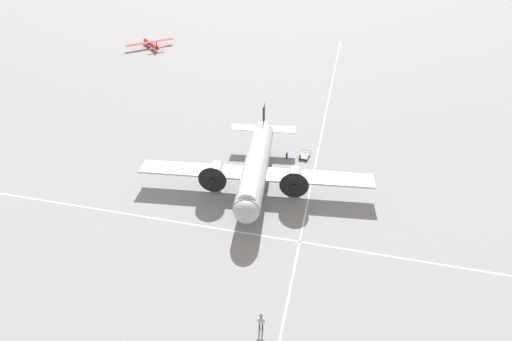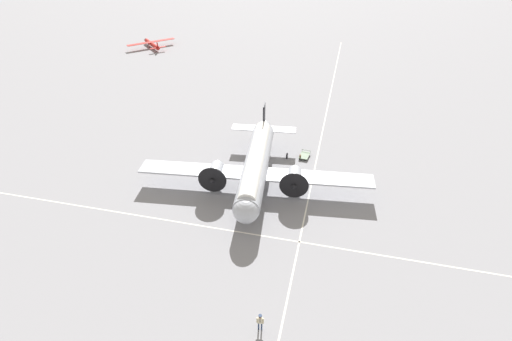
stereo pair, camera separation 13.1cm
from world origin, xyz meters
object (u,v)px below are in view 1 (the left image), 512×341
(suitcase_near_door, at_px, (300,157))
(suitcase_upright_spare, at_px, (287,156))
(airliner_main, at_px, (256,166))
(light_aircraft_distant, at_px, (151,44))
(crew_foreground, at_px, (261,321))
(baggage_cart, at_px, (304,155))

(suitcase_near_door, xyz_separation_m, suitcase_upright_spare, (-0.23, 1.65, 0.03))
(suitcase_near_door, bearing_deg, airliner_main, 149.11)
(airliner_main, xyz_separation_m, light_aircraft_distant, (46.38, 35.16, -1.75))
(crew_foreground, xyz_separation_m, suitcase_upright_spare, (24.79, 2.18, -0.74))
(light_aircraft_distant, bearing_deg, suitcase_near_door, 178.84)
(suitcase_upright_spare, height_order, baggage_cart, suitcase_upright_spare)
(suitcase_near_door, height_order, baggage_cart, suitcase_near_door)
(suitcase_near_door, height_order, suitcase_upright_spare, suitcase_upright_spare)
(suitcase_upright_spare, distance_m, baggage_cart, 2.26)
(airliner_main, distance_m, baggage_cart, 9.06)
(crew_foreground, distance_m, baggage_cart, 25.53)
(airliner_main, relative_size, crew_foreground, 15.63)
(suitcase_near_door, bearing_deg, baggage_cart, -44.52)
(suitcase_upright_spare, relative_size, baggage_cart, 0.33)
(airliner_main, distance_m, suitcase_upright_spare, 7.51)
(suitcase_near_door, bearing_deg, crew_foreground, -178.79)
(airliner_main, bearing_deg, suitcase_upright_spare, 153.05)
(light_aircraft_distant, bearing_deg, crew_foreground, 165.66)
(crew_foreground, relative_size, suitcase_upright_spare, 2.54)
(suitcase_upright_spare, bearing_deg, light_aircraft_distant, 43.51)
(suitcase_upright_spare, bearing_deg, crew_foreground, -174.98)
(light_aircraft_distant, bearing_deg, airliner_main, 171.11)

